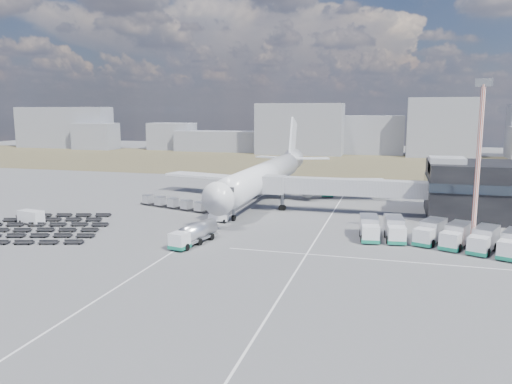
# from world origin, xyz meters

# --- Properties ---
(ground) EXTENTS (420.00, 420.00, 0.00)m
(ground) POSITION_xyz_m (0.00, 0.00, 0.00)
(ground) COLOR #565659
(ground) RESTS_ON ground
(grass_strip) EXTENTS (420.00, 90.00, 0.01)m
(grass_strip) POSITION_xyz_m (0.00, 110.00, 0.01)
(grass_strip) COLOR brown
(grass_strip) RESTS_ON ground
(lane_markings) EXTENTS (47.12, 110.00, 0.01)m
(lane_markings) POSITION_xyz_m (9.77, 3.00, 0.01)
(lane_markings) COLOR silver
(lane_markings) RESTS_ON ground
(jet_bridge) EXTENTS (30.30, 3.80, 7.05)m
(jet_bridge) POSITION_xyz_m (15.90, 20.42, 5.05)
(jet_bridge) COLOR #939399
(jet_bridge) RESTS_ON ground
(airliner) EXTENTS (51.59, 64.53, 17.62)m
(airliner) POSITION_xyz_m (0.00, 32.38, 5.29)
(airliner) COLOR silver
(airliner) RESTS_ON ground
(skyline) EXTENTS (315.64, 25.10, 24.35)m
(skyline) POSITION_xyz_m (0.42, 150.57, 9.25)
(skyline) COLOR gray
(skyline) RESTS_ON ground
(fuel_tanker) EXTENTS (4.24, 9.78, 3.07)m
(fuel_tanker) POSITION_xyz_m (-0.74, -7.31, 1.53)
(fuel_tanker) COLOR silver
(fuel_tanker) RESTS_ON ground
(pushback_tug) EXTENTS (3.63, 2.41, 1.51)m
(pushback_tug) POSITION_xyz_m (-2.18, 7.21, 0.75)
(pushback_tug) COLOR silver
(pushback_tug) RESTS_ON ground
(utility_van) EXTENTS (4.71, 2.74, 2.36)m
(utility_van) POSITION_xyz_m (-32.65, -2.80, 1.18)
(utility_van) COLOR silver
(utility_van) RESTS_ON ground
(catering_truck) EXTENTS (3.24, 6.30, 2.77)m
(catering_truck) POSITION_xyz_m (12.43, 39.97, 1.41)
(catering_truck) COLOR silver
(catering_truck) RESTS_ON ground
(service_trucks_near) EXTENTS (7.19, 8.29, 3.06)m
(service_trucks_near) POSITION_xyz_m (25.55, 2.89, 1.66)
(service_trucks_near) COLOR silver
(service_trucks_near) RESTS_ON ground
(service_trucks_far) EXTENTS (15.52, 12.18, 3.04)m
(service_trucks_far) POSITION_xyz_m (37.57, 0.66, 1.65)
(service_trucks_far) COLOR silver
(service_trucks_far) RESTS_ON ground
(uld_row) EXTENTS (19.83, 7.95, 1.84)m
(uld_row) POSITION_xyz_m (-13.32, 15.67, 1.10)
(uld_row) COLOR black
(uld_row) RESTS_ON ground
(baggage_dollies) EXTENTS (24.59, 24.90, 0.65)m
(baggage_dollies) POSITION_xyz_m (-28.90, -5.78, 0.32)
(baggage_dollies) COLOR black
(baggage_dollies) RESTS_ON ground
(floodlight_mast) EXTENTS (2.25, 1.82, 23.53)m
(floodlight_mast) POSITION_xyz_m (38.06, 1.24, 11.79)
(floodlight_mast) COLOR #BC371E
(floodlight_mast) RESTS_ON ground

